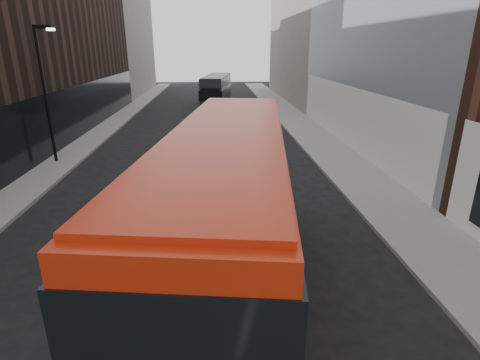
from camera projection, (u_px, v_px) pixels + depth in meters
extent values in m
cube|color=slate|center=(307.00, 131.00, 28.35)|extent=(3.00, 80.00, 0.15)
cube|color=slate|center=(99.00, 135.00, 27.36)|extent=(2.00, 80.00, 0.15)
cube|color=silver|center=(349.00, 116.00, 24.08)|extent=(0.35, 21.00, 3.80)
cube|color=slate|center=(307.00, 21.00, 43.48)|extent=(5.00, 24.00, 18.00)
cube|color=black|center=(60.00, 35.00, 29.52)|extent=(5.00, 24.00, 14.00)
cube|color=slate|center=(124.00, 44.00, 50.37)|extent=(5.00, 20.00, 13.00)
cylinder|color=black|center=(46.00, 97.00, 19.56)|extent=(0.16, 0.16, 7.00)
cube|color=black|center=(42.00, 27.00, 18.45)|extent=(0.90, 0.15, 0.18)
cube|color=#FFF2CC|center=(51.00, 29.00, 18.51)|extent=(0.35, 0.22, 0.12)
cube|color=#A01D09|center=(229.00, 211.00, 9.07)|extent=(3.90, 10.99, 3.91)
cube|color=black|center=(229.00, 234.00, 9.29)|extent=(4.02, 11.06, 1.08)
cube|color=black|center=(228.00, 171.00, 8.73)|extent=(4.02, 11.06, 1.08)
cube|color=black|center=(243.00, 164.00, 14.32)|extent=(2.07, 0.36, 1.37)
cube|color=#A01D09|center=(228.00, 130.00, 8.41)|extent=(3.74, 10.56, 0.12)
cylinder|color=black|center=(208.00, 218.00, 13.00)|extent=(0.42, 1.01, 0.98)
cylinder|color=black|center=(270.00, 220.00, 12.86)|extent=(0.42, 1.01, 0.98)
cube|color=black|center=(217.00, 89.00, 41.40)|extent=(3.54, 10.05, 2.77)
cube|color=black|center=(217.00, 91.00, 41.46)|extent=(3.66, 10.12, 0.98)
cube|color=black|center=(210.00, 95.00, 36.76)|extent=(1.89, 0.33, 1.25)
cube|color=black|center=(222.00, 85.00, 46.07)|extent=(1.89, 0.33, 1.25)
cube|color=black|center=(216.00, 76.00, 40.92)|extent=(3.39, 9.65, 0.12)
cylinder|color=black|center=(212.00, 97.00, 44.85)|extent=(0.39, 0.92, 0.89)
cylinder|color=black|center=(228.00, 97.00, 44.73)|extent=(0.39, 0.92, 0.89)
cylinder|color=black|center=(204.00, 105.00, 38.93)|extent=(0.39, 0.92, 0.89)
cylinder|color=black|center=(222.00, 105.00, 38.81)|extent=(0.39, 0.92, 0.89)
imported|color=black|center=(218.00, 152.00, 20.39)|extent=(1.70, 4.08, 1.38)
imported|color=#9C9FA5|center=(224.00, 143.00, 22.38)|extent=(1.82, 4.40, 1.42)
imported|color=black|center=(236.00, 115.00, 32.16)|extent=(1.97, 4.46, 1.27)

